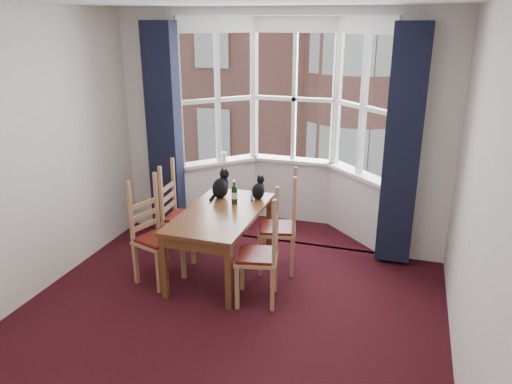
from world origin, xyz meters
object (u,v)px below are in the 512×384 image
at_px(chair_left_far, 176,218).
at_px(cat_right, 259,190).
at_px(chair_right_far, 286,230).
at_px(cat_left, 221,186).
at_px(dining_table, 221,218).
at_px(candle_tall, 224,157).
at_px(wine_bottle, 234,194).
at_px(chair_left_near, 152,238).
at_px(chair_right_near, 266,258).

height_order(chair_left_far, cat_right, cat_right).
xyz_separation_m(chair_right_far, cat_right, (-0.38, 0.23, 0.35)).
relative_size(chair_right_far, cat_left, 2.67).
bearing_deg(chair_left_far, chair_right_far, 1.81).
bearing_deg(dining_table, candle_tall, 109.40).
distance_m(cat_right, wine_bottle, 0.32).
distance_m(dining_table, chair_left_near, 0.76).
bearing_deg(candle_tall, dining_table, -70.60).
relative_size(chair_right_near, cat_right, 3.34).
bearing_deg(dining_table, wine_bottle, 77.46).
distance_m(chair_right_near, candle_tall, 2.15).
bearing_deg(wine_bottle, candle_tall, 116.24).
relative_size(cat_left, wine_bottle, 1.30).
height_order(chair_left_far, cat_left, cat_left).
bearing_deg(candle_tall, chair_left_near, -95.60).
height_order(chair_right_far, candle_tall, candle_tall).
bearing_deg(candle_tall, cat_left, -71.28).
distance_m(dining_table, chair_left_far, 0.71).
xyz_separation_m(chair_left_near, cat_left, (0.49, 0.78, 0.38)).
bearing_deg(cat_right, chair_right_far, -31.10).
xyz_separation_m(cat_right, wine_bottle, (-0.21, -0.24, 0.01)).
height_order(chair_right_near, cat_left, cat_left).
bearing_deg(cat_left, chair_left_near, -121.86).
height_order(chair_left_near, chair_right_far, same).
bearing_deg(candle_tall, chair_right_far, -43.70).
height_order(dining_table, chair_left_near, chair_left_near).
distance_m(dining_table, chair_right_near, 0.79).
height_order(dining_table, cat_right, cat_right).
xyz_separation_m(chair_left_far, cat_right, (0.92, 0.27, 0.35)).
bearing_deg(wine_bottle, cat_left, 145.34).
relative_size(dining_table, candle_tall, 11.68).
height_order(dining_table, cat_left, cat_left).
height_order(chair_right_near, chair_right_far, same).
height_order(chair_left_near, wine_bottle, wine_bottle).
bearing_deg(chair_right_near, cat_left, 132.91).
xyz_separation_m(chair_left_near, chair_left_far, (-0.01, 0.60, 0.00)).
bearing_deg(dining_table, cat_right, 62.43).
bearing_deg(cat_right, candle_tall, 131.31).
bearing_deg(candle_tall, chair_right_near, -58.18).
distance_m(chair_right_near, wine_bottle, 0.98).
xyz_separation_m(dining_table, chair_left_far, (-0.65, 0.24, -0.16)).
xyz_separation_m(chair_right_far, wine_bottle, (-0.59, -0.01, 0.36)).
relative_size(chair_left_far, cat_right, 3.34).
relative_size(dining_table, chair_left_near, 1.60).
distance_m(chair_left_near, chair_right_near, 1.28).
xyz_separation_m(chair_left_near, candle_tall, (0.17, 1.72, 0.46)).
bearing_deg(wine_bottle, cat_right, 49.59).
xyz_separation_m(chair_left_near, cat_right, (0.91, 0.87, 0.35)).
bearing_deg(wine_bottle, chair_left_near, -138.19).
bearing_deg(wine_bottle, dining_table, -102.54).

